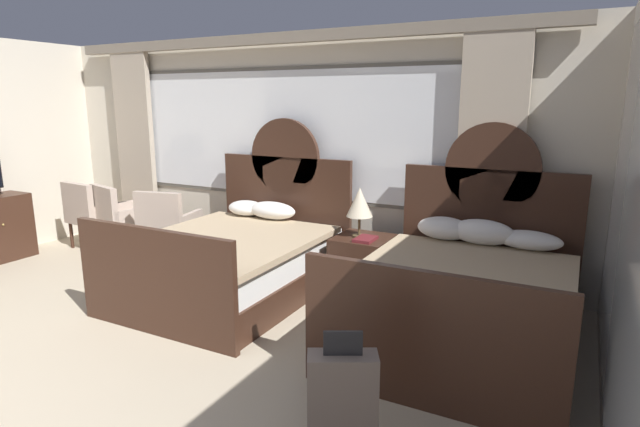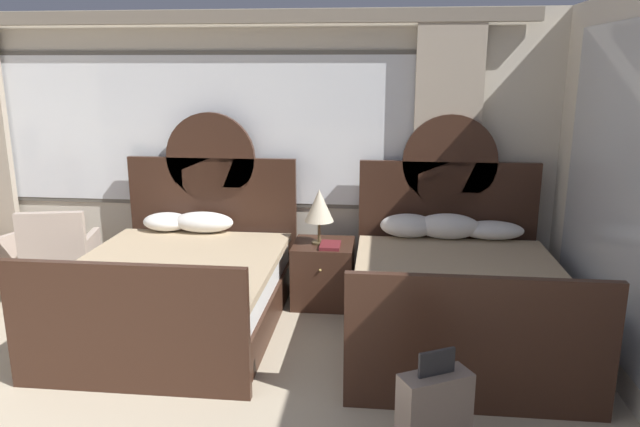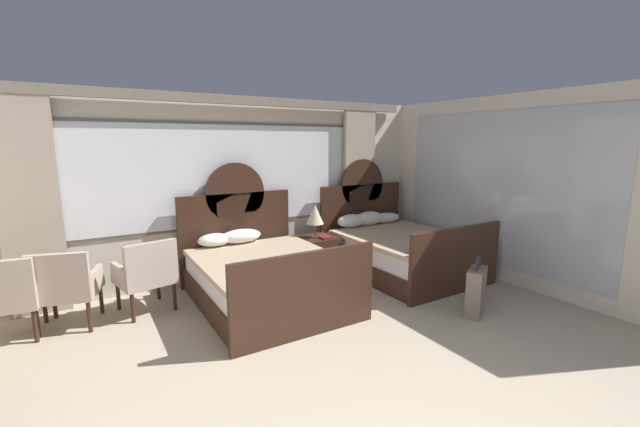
{
  "view_description": "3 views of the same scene",
  "coord_description": "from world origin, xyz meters",
  "views": [
    {
      "loc": [
        3.16,
        -1.0,
        1.94
      ],
      "look_at": [
        1.15,
        2.84,
        0.98
      ],
      "focal_mm": 28.53,
      "sensor_mm": 36.0,
      "label": 1
    },
    {
      "loc": [
        1.76,
        -1.58,
        2.17
      ],
      "look_at": [
        1.26,
        3.09,
        1.0
      ],
      "focal_mm": 33.15,
      "sensor_mm": 36.0,
      "label": 2
    },
    {
      "loc": [
        -1.83,
        -1.52,
        2.04
      ],
      "look_at": [
        0.94,
        3.04,
        1.07
      ],
      "focal_mm": 22.23,
      "sensor_mm": 36.0,
      "label": 3
    }
  ],
  "objects": [
    {
      "name": "book_on_nightstand",
      "position": [
        1.31,
        3.51,
        0.6
      ],
      "size": [
        0.18,
        0.26,
        0.03
      ],
      "color": "maroon",
      "rests_on": "nightstand_between_beds"
    },
    {
      "name": "armchair_by_window_right",
      "position": [
        -2.59,
        3.43,
        0.5
      ],
      "size": [
        0.65,
        0.65,
        0.9
      ],
      "color": "#B29E8E",
      "rests_on": "ground_plane"
    },
    {
      "name": "bed_near_window",
      "position": [
        0.08,
        3.01,
        0.36
      ],
      "size": [
        1.68,
        2.17,
        1.75
      ],
      "color": "#382116",
      "rests_on": "ground_plane"
    },
    {
      "name": "table_lamp_on_nightstand",
      "position": [
        1.2,
        3.61,
        0.94
      ],
      "size": [
        0.27,
        0.27,
        0.51
      ],
      "color": "brown",
      "rests_on": "nightstand_between_beds"
    },
    {
      "name": "bed_near_mirror",
      "position": [
        2.39,
        3.02,
        0.37
      ],
      "size": [
        1.68,
        2.17,
        1.75
      ],
      "color": "#382116",
      "rests_on": "ground_plane"
    },
    {
      "name": "nightstand_between_beds",
      "position": [
        1.23,
        3.62,
        0.29
      ],
      "size": [
        0.55,
        0.58,
        0.58
      ],
      "color": "#382116",
      "rests_on": "ground_plane"
    },
    {
      "name": "wall_right_mirror",
      "position": [
        3.44,
        1.81,
        1.35
      ],
      "size": [
        0.08,
        4.76,
        2.7
      ],
      "color": "beige",
      "rests_on": "ground_plane"
    },
    {
      "name": "wall_back_window",
      "position": [
        0.0,
        4.16,
        1.42
      ],
      "size": [
        6.81,
        0.22,
        2.7
      ],
      "color": "beige",
      "rests_on": "ground_plane"
    },
    {
      "name": "armchair_by_window_centre",
      "position": [
        -2.07,
        3.44,
        0.5
      ],
      "size": [
        0.73,
        0.73,
        0.9
      ],
      "color": "#B29E8E",
      "rests_on": "ground_plane"
    },
    {
      "name": "armchair_by_window_left",
      "position": [
        -1.25,
        3.43,
        0.5
      ],
      "size": [
        0.71,
        0.71,
        0.9
      ],
      "color": "#B29E8E",
      "rests_on": "ground_plane"
    },
    {
      "name": "suitcase_on_floor",
      "position": [
        2.08,
        1.34,
        0.29
      ],
      "size": [
        0.43,
        0.33,
        0.71
      ],
      "color": "#75665B",
      "rests_on": "ground_plane"
    }
  ]
}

